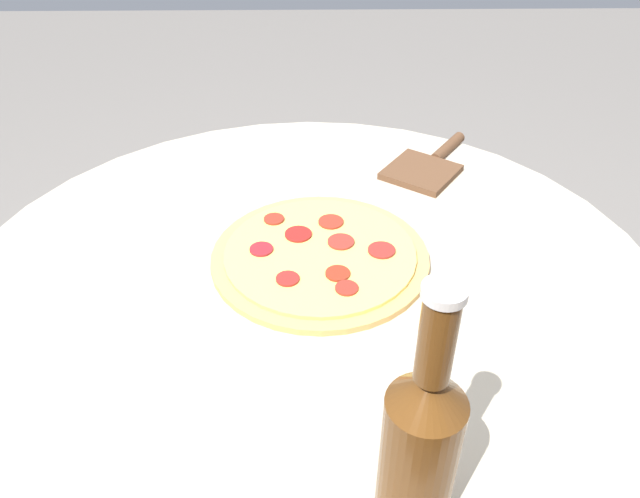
% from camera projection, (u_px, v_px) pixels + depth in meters
% --- Properties ---
extents(table, '(1.03, 1.03, 0.76)m').
position_uv_depth(table, '(310.00, 371.00, 1.02)').
color(table, '#B2A893').
rests_on(table, ground_plane).
extents(pizza, '(0.32, 0.32, 0.02)m').
position_uv_depth(pizza, '(320.00, 255.00, 0.93)').
color(pizza, tan).
rests_on(pizza, table).
extents(beer_bottle, '(0.07, 0.07, 0.29)m').
position_uv_depth(beer_bottle, '(421.00, 442.00, 0.55)').
color(beer_bottle, '#563314').
rests_on(beer_bottle, table).
extents(pizza_paddle, '(0.19, 0.23, 0.02)m').
position_uv_depth(pizza_paddle, '(428.00, 166.00, 1.15)').
color(pizza_paddle, brown).
rests_on(pizza_paddle, table).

